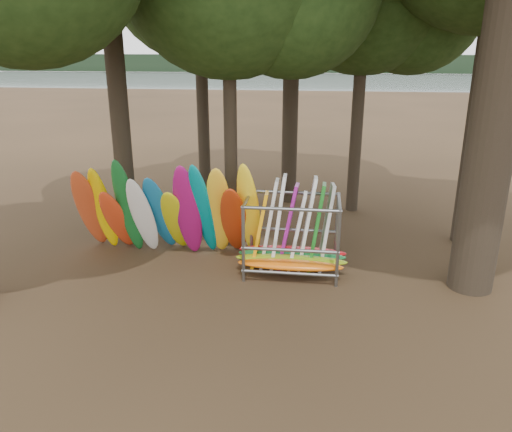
# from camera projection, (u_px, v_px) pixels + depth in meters

# --- Properties ---
(ground) EXTENTS (120.00, 120.00, 0.00)m
(ground) POSITION_uv_depth(u_px,v_px,m) (272.00, 287.00, 12.93)
(ground) COLOR #47331E
(ground) RESTS_ON ground
(lake) EXTENTS (160.00, 160.00, 0.00)m
(lake) POSITION_uv_depth(u_px,v_px,m) (315.00, 91.00, 69.22)
(lake) COLOR gray
(lake) RESTS_ON ground
(far_shore) EXTENTS (160.00, 4.00, 4.00)m
(far_shore) POSITION_uv_depth(u_px,v_px,m) (319.00, 64.00, 115.49)
(far_shore) COLOR black
(far_shore) RESTS_ON ground
(kayak_row) EXTENTS (5.61, 1.96, 3.18)m
(kayak_row) POSITION_uv_depth(u_px,v_px,m) (169.00, 213.00, 14.36)
(kayak_row) COLOR #C9441E
(kayak_row) RESTS_ON ground
(storage_rack) EXTENTS (3.05, 1.51, 2.71)m
(storage_rack) POSITION_uv_depth(u_px,v_px,m) (292.00, 238.00, 13.49)
(storage_rack) COLOR slate
(storage_rack) RESTS_ON ground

